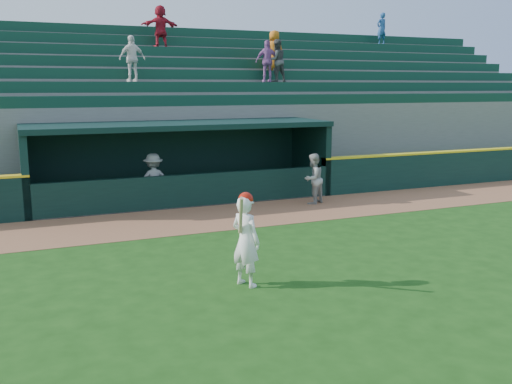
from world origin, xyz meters
The scene contains 9 objects.
ground centered at (0.00, 0.00, 0.00)m, with size 120.00×120.00×0.00m, color #194110.
warning_track centered at (0.00, 4.90, 0.01)m, with size 40.00×3.00×0.01m, color brown.
field_wall_right centered at (12.25, 6.55, 0.60)m, with size 15.50×0.30×1.20m, color black.
wall_stripe_right centered at (12.25, 6.55, 1.23)m, with size 15.50×0.32×0.06m, color yellow.
dugout_player_front centered at (3.55, 5.52, 0.78)m, with size 0.76×0.59×1.56m, color #A0A09B.
dugout_player_inside centered at (-1.03, 7.08, 0.80)m, with size 1.03×0.59×1.60m, color #9C9C97.
dugout centered at (0.00, 8.00, 1.36)m, with size 9.40×2.80×2.46m.
stands centered at (0.00, 12.57, 2.39)m, with size 34.50×6.25×6.97m.
batter_at_plate centered at (-1.07, -0.47, 0.87)m, with size 0.63×0.83×1.75m.
Camera 1 is at (-4.76, -9.69, 3.59)m, focal length 40.00 mm.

